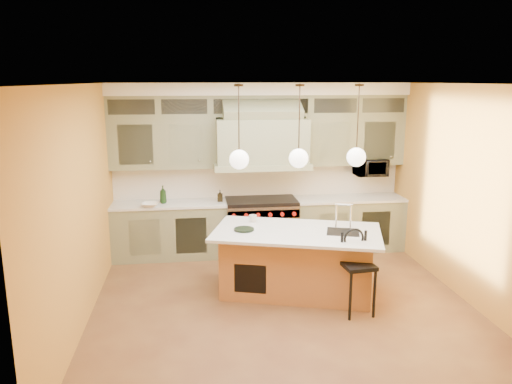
{
  "coord_description": "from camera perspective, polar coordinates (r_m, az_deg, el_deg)",
  "views": [
    {
      "loc": [
        -1.15,
        -6.04,
        2.95
      ],
      "look_at": [
        -0.28,
        0.7,
        1.42
      ],
      "focal_mm": 35.0,
      "sensor_mm": 36.0,
      "label": 1
    }
  ],
  "objects": [
    {
      "name": "wall_back",
      "position": [
        8.74,
        0.29,
        2.85
      ],
      "size": [
        5.0,
        0.0,
        5.0
      ],
      "primitive_type": "plane",
      "rotation": [
        1.57,
        0.0,
        0.0
      ],
      "color": "#C28835",
      "rests_on": "ground"
    },
    {
      "name": "wall_right",
      "position": [
        7.21,
        23.23,
        -0.33
      ],
      "size": [
        0.0,
        5.0,
        5.0
      ],
      "primitive_type": "plane",
      "rotation": [
        1.57,
        0.0,
        -1.57
      ],
      "color": "#C28835",
      "rests_on": "ground"
    },
    {
      "name": "floor",
      "position": [
        6.81,
        3.14,
        -12.94
      ],
      "size": [
        5.0,
        5.0,
        0.0
      ],
      "primitive_type": "plane",
      "color": "#59321E",
      "rests_on": "ground"
    },
    {
      "name": "wall_front",
      "position": [
        4.01,
        9.96,
        -9.44
      ],
      "size": [
        5.0,
        0.0,
        5.0
      ],
      "primitive_type": "plane",
      "rotation": [
        -1.57,
        0.0,
        0.0
      ],
      "color": "#C28835",
      "rests_on": "ground"
    },
    {
      "name": "range",
      "position": [
        8.62,
        0.6,
        -3.89
      ],
      "size": [
        1.2,
        0.74,
        0.96
      ],
      "color": "silver",
      "rests_on": "floor"
    },
    {
      "name": "microwave",
      "position": [
        8.97,
        12.96,
        2.78
      ],
      "size": [
        0.54,
        0.37,
        0.3
      ],
      "primitive_type": "imported",
      "color": "black",
      "rests_on": "back_cabinetry"
    },
    {
      "name": "fruit_bowl",
      "position": [
        8.23,
        -12.01,
        -1.45
      ],
      "size": [
        0.3,
        0.3,
        0.07
      ],
      "primitive_type": "imported",
      "rotation": [
        0.0,
        0.0,
        -0.11
      ],
      "color": "white",
      "rests_on": "back_cabinetry"
    },
    {
      "name": "pendant_right",
      "position": [
        6.92,
        11.4,
        4.17
      ],
      "size": [
        0.26,
        0.26,
        1.11
      ],
      "color": "#2D2319",
      "rests_on": "ceiling"
    },
    {
      "name": "wall_left",
      "position": [
        6.36,
        -19.42,
        -1.64
      ],
      "size": [
        0.0,
        5.0,
        5.0
      ],
      "primitive_type": "plane",
      "rotation": [
        1.57,
        0.0,
        1.57
      ],
      "color": "#C28835",
      "rests_on": "ground"
    },
    {
      "name": "pendant_center",
      "position": [
        6.71,
        4.89,
        4.11
      ],
      "size": [
        0.26,
        0.26,
        1.11
      ],
      "color": "#2D2319",
      "rests_on": "ceiling"
    },
    {
      "name": "oil_bottle_b",
      "position": [
        8.42,
        -4.13,
        -0.43
      ],
      "size": [
        0.09,
        0.1,
        0.19
      ],
      "primitive_type": "imported",
      "rotation": [
        0.0,
        0.0,
        -0.07
      ],
      "color": "black",
      "rests_on": "back_cabinetry"
    },
    {
      "name": "counter_stool",
      "position": [
        6.54,
        11.48,
        -8.39
      ],
      "size": [
        0.42,
        0.42,
        1.09
      ],
      "rotation": [
        0.0,
        0.0,
        0.11
      ],
      "color": "black",
      "rests_on": "floor"
    },
    {
      "name": "pendant_left",
      "position": [
        6.59,
        -1.94,
        3.99
      ],
      "size": [
        0.26,
        0.26,
        1.11
      ],
      "color": "#2D2319",
      "rests_on": "ceiling"
    },
    {
      "name": "back_cabinetry",
      "position": [
        8.49,
        0.53,
        2.41
      ],
      "size": [
        5.0,
        0.77,
        2.9
      ],
      "color": "gray",
      "rests_on": "floor"
    },
    {
      "name": "oil_bottle_a",
      "position": [
        8.41,
        -10.58,
        -0.28
      ],
      "size": [
        0.13,
        0.13,
        0.3
      ],
      "primitive_type": "imported",
      "rotation": [
        0.0,
        0.0,
        -0.11
      ],
      "color": "#163414",
      "rests_on": "back_cabinetry"
    },
    {
      "name": "ceiling",
      "position": [
        6.14,
        3.47,
        12.24
      ],
      "size": [
        5.0,
        5.0,
        0.0
      ],
      "primitive_type": "plane",
      "rotation": [
        3.14,
        0.0,
        0.0
      ],
      "color": "white",
      "rests_on": "wall_back"
    },
    {
      "name": "cup",
      "position": [
        7.27,
        -0.36,
        -3.05
      ],
      "size": [
        0.12,
        0.12,
        0.1
      ],
      "primitive_type": "imported",
      "rotation": [
        0.0,
        0.0,
        0.11
      ],
      "color": "silver",
      "rests_on": "kitchen_island"
    },
    {
      "name": "kitchen_island",
      "position": [
        7.08,
        4.71,
        -7.8
      ],
      "size": [
        2.52,
        1.82,
        1.35
      ],
      "rotation": [
        0.0,
        0.0,
        -0.3
      ],
      "color": "#AA6E3C",
      "rests_on": "floor"
    }
  ]
}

